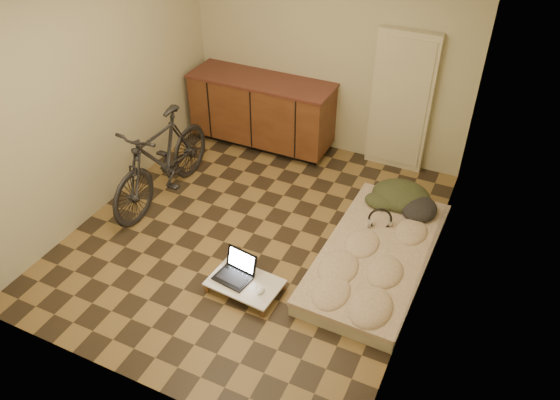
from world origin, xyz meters
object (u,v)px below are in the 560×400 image
at_px(bicycle, 161,156).
at_px(lap_desk, 245,283).
at_px(futon, 377,256).
at_px(laptop, 236,272).

height_order(bicycle, lap_desk, bicycle).
xyz_separation_m(futon, lap_desk, (-0.99, -0.89, 0.01)).
height_order(futon, lap_desk, futon).
bearing_deg(futon, lap_desk, -136.70).
relative_size(bicycle, laptop, 4.69).
distance_m(futon, lap_desk, 1.33).
relative_size(lap_desk, laptop, 1.88).
bearing_deg(laptop, futon, 45.96).
xyz_separation_m(bicycle, futon, (2.50, -0.03, -0.47)).
bearing_deg(bicycle, futon, 0.66).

